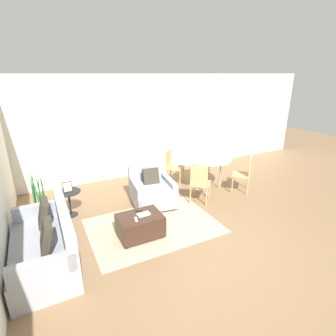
{
  "coord_description": "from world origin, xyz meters",
  "views": [
    {
      "loc": [
        -2.43,
        -3.1,
        2.75
      ],
      "look_at": [
        0.09,
        1.84,
        0.75
      ],
      "focal_mm": 28.0,
      "sensor_mm": 36.0,
      "label": 1
    }
  ],
  "objects_px": {
    "couch": "(46,247)",
    "dining_chair_near_left": "(200,181)",
    "dining_table": "(207,161)",
    "potted_plant": "(42,210)",
    "ottoman": "(140,225)",
    "armchair": "(152,190)",
    "picture_frame": "(67,187)",
    "tv_remote_secondary": "(136,219)",
    "side_table": "(69,199)",
    "book_stack": "(144,214)",
    "dining_chair_near_right": "(245,172)",
    "tv_remote_primary": "(139,211)",
    "dining_chair_far_left": "(172,164)"
  },
  "relations": [
    {
      "from": "dining_chair_far_left",
      "to": "couch",
      "type": "bearing_deg",
      "value": -148.11
    },
    {
      "from": "couch",
      "to": "dining_chair_near_left",
      "type": "relative_size",
      "value": 1.89
    },
    {
      "from": "armchair",
      "to": "dining_chair_near_left",
      "type": "relative_size",
      "value": 1.14
    },
    {
      "from": "dining_chair_near_left",
      "to": "dining_chair_far_left",
      "type": "relative_size",
      "value": 1.0
    },
    {
      "from": "couch",
      "to": "dining_chair_far_left",
      "type": "height_order",
      "value": "dining_chair_far_left"
    },
    {
      "from": "couch",
      "to": "tv_remote_secondary",
      "type": "xyz_separation_m",
      "value": [
        1.41,
        -0.05,
        0.11
      ]
    },
    {
      "from": "tv_remote_secondary",
      "to": "dining_chair_near_left",
      "type": "distance_m",
      "value": 1.9
    },
    {
      "from": "ottoman",
      "to": "potted_plant",
      "type": "xyz_separation_m",
      "value": [
        -1.53,
        1.28,
        0.04
      ]
    },
    {
      "from": "tv_remote_primary",
      "to": "dining_table",
      "type": "distance_m",
      "value": 2.55
    },
    {
      "from": "potted_plant",
      "to": "dining_chair_near_right",
      "type": "height_order",
      "value": "potted_plant"
    },
    {
      "from": "picture_frame",
      "to": "dining_table",
      "type": "distance_m",
      "value": 3.32
    },
    {
      "from": "side_table",
      "to": "dining_table",
      "type": "relative_size",
      "value": 0.44
    },
    {
      "from": "dining_chair_near_left",
      "to": "picture_frame",
      "type": "bearing_deg",
      "value": 164.88
    },
    {
      "from": "armchair",
      "to": "potted_plant",
      "type": "bearing_deg",
      "value": 173.7
    },
    {
      "from": "book_stack",
      "to": "side_table",
      "type": "height_order",
      "value": "side_table"
    },
    {
      "from": "couch",
      "to": "armchair",
      "type": "bearing_deg",
      "value": 26.09
    },
    {
      "from": "potted_plant",
      "to": "dining_chair_near_left",
      "type": "relative_size",
      "value": 1.37
    },
    {
      "from": "couch",
      "to": "potted_plant",
      "type": "bearing_deg",
      "value": 90.38
    },
    {
      "from": "dining_chair_near_right",
      "to": "potted_plant",
      "type": "bearing_deg",
      "value": 171.6
    },
    {
      "from": "picture_frame",
      "to": "dining_table",
      "type": "xyz_separation_m",
      "value": [
        3.31,
        -0.06,
        0.06
      ]
    },
    {
      "from": "potted_plant",
      "to": "picture_frame",
      "type": "relative_size",
      "value": 5.91
    },
    {
      "from": "armchair",
      "to": "dining_chair_near_right",
      "type": "height_order",
      "value": "dining_chair_near_right"
    },
    {
      "from": "couch",
      "to": "picture_frame",
      "type": "xyz_separation_m",
      "value": [
        0.51,
        1.38,
        0.33
      ]
    },
    {
      "from": "dining_chair_near_left",
      "to": "dining_chair_near_right",
      "type": "xyz_separation_m",
      "value": [
        1.31,
        0.0,
        0.0
      ]
    },
    {
      "from": "couch",
      "to": "dining_chair_near_left",
      "type": "height_order",
      "value": "dining_chair_near_left"
    },
    {
      "from": "armchair",
      "to": "book_stack",
      "type": "bearing_deg",
      "value": -120.76
    },
    {
      "from": "couch",
      "to": "armchair",
      "type": "distance_m",
      "value": 2.46
    },
    {
      "from": "armchair",
      "to": "picture_frame",
      "type": "relative_size",
      "value": 4.94
    },
    {
      "from": "ottoman",
      "to": "picture_frame",
      "type": "distance_m",
      "value": 1.72
    },
    {
      "from": "picture_frame",
      "to": "armchair",
      "type": "bearing_deg",
      "value": -10.02
    },
    {
      "from": "armchair",
      "to": "dining_table",
      "type": "relative_size",
      "value": 0.85
    },
    {
      "from": "dining_chair_far_left",
      "to": "side_table",
      "type": "bearing_deg",
      "value": -167.42
    },
    {
      "from": "dining_table",
      "to": "dining_chair_near_right",
      "type": "bearing_deg",
      "value": -45.0
    },
    {
      "from": "couch",
      "to": "dining_chair_near_left",
      "type": "bearing_deg",
      "value": 11.78
    },
    {
      "from": "dining_chair_near_right",
      "to": "armchair",
      "type": "bearing_deg",
      "value": 169.57
    },
    {
      "from": "ottoman",
      "to": "dining_table",
      "type": "bearing_deg",
      "value": 28.84
    },
    {
      "from": "potted_plant",
      "to": "armchair",
      "type": "bearing_deg",
      "value": -6.3
    },
    {
      "from": "dining_table",
      "to": "picture_frame",
      "type": "bearing_deg",
      "value": 178.92
    },
    {
      "from": "tv_remote_secondary",
      "to": "dining_chair_near_left",
      "type": "relative_size",
      "value": 0.18
    },
    {
      "from": "couch",
      "to": "dining_chair_near_right",
      "type": "distance_m",
      "value": 4.54
    },
    {
      "from": "tv_remote_secondary",
      "to": "dining_chair_near_right",
      "type": "height_order",
      "value": "dining_chair_near_right"
    },
    {
      "from": "armchair",
      "to": "tv_remote_secondary",
      "type": "xyz_separation_m",
      "value": [
        -0.79,
        -1.13,
        0.09
      ]
    },
    {
      "from": "couch",
      "to": "book_stack",
      "type": "distance_m",
      "value": 1.59
    },
    {
      "from": "ottoman",
      "to": "potted_plant",
      "type": "height_order",
      "value": "potted_plant"
    },
    {
      "from": "couch",
      "to": "dining_chair_far_left",
      "type": "xyz_separation_m",
      "value": [
        3.17,
        1.97,
        0.21
      ]
    },
    {
      "from": "armchair",
      "to": "picture_frame",
      "type": "xyz_separation_m",
      "value": [
        -1.69,
        0.3,
        0.31
      ]
    },
    {
      "from": "dining_chair_far_left",
      "to": "dining_chair_near_left",
      "type": "bearing_deg",
      "value": -90.0
    },
    {
      "from": "dining_table",
      "to": "dining_chair_near_left",
      "type": "distance_m",
      "value": 0.94
    },
    {
      "from": "side_table",
      "to": "potted_plant",
      "type": "bearing_deg",
      "value": -174.0
    },
    {
      "from": "ottoman",
      "to": "dining_chair_far_left",
      "type": "xyz_separation_m",
      "value": [
        1.65,
        1.93,
        0.29
      ]
    }
  ]
}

